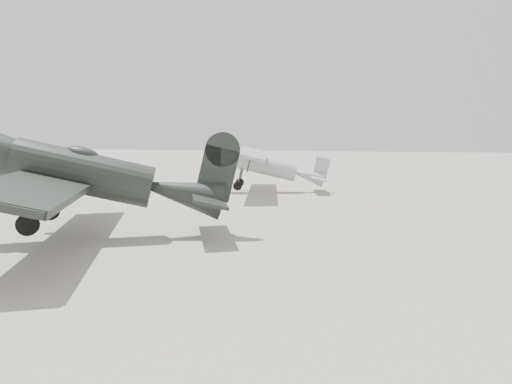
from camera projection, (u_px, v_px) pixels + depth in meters
ground at (175, 256)px, 14.80m from camera, size 160.00×160.00×0.00m
lowwing_monoplane at (97, 177)px, 16.96m from camera, size 9.09×12.36×4.03m
highwing_monoplane at (261, 161)px, 30.22m from camera, size 7.57×10.61×2.99m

